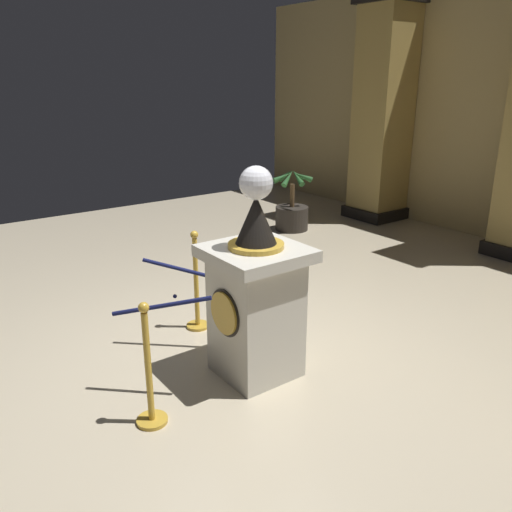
{
  "coord_description": "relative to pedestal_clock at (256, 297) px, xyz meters",
  "views": [
    {
      "loc": [
        3.6,
        -2.53,
        2.5
      ],
      "look_at": [
        0.3,
        -0.11,
        1.1
      ],
      "focal_mm": 36.59,
      "sensor_mm": 36.0,
      "label": 1
    }
  ],
  "objects": [
    {
      "name": "pedestal_clock",
      "position": [
        0.0,
        0.0,
        0.0
      ],
      "size": [
        0.78,
        0.78,
        1.85
      ],
      "color": "beige",
      "rests_on": "ground_plane"
    },
    {
      "name": "velvet_rope",
      "position": [
        -0.48,
        -0.52,
        0.06
      ],
      "size": [
        1.18,
        1.18,
        0.22
      ],
      "color": "#141947"
    },
    {
      "name": "ground_plane",
      "position": [
        -0.3,
        0.11,
        -0.73
      ],
      "size": [
        12.83,
        12.83,
        0.0
      ],
      "primitive_type": "plane",
      "color": "beige"
    },
    {
      "name": "stanchion_near",
      "position": [
        -1.07,
        0.03,
        -0.36
      ],
      "size": [
        0.24,
        0.24,
        1.06
      ],
      "color": "gold",
      "rests_on": "ground_plane"
    },
    {
      "name": "column_left",
      "position": [
        -3.09,
        5.07,
        1.17
      ],
      "size": [
        0.95,
        0.95,
        3.83
      ],
      "color": "black",
      "rests_on": "ground_plane"
    },
    {
      "name": "stanchion_far",
      "position": [
        0.12,
        -1.07,
        -0.38
      ],
      "size": [
        0.24,
        0.24,
        1.0
      ],
      "color": "gold",
      "rests_on": "ground_plane"
    },
    {
      "name": "potted_palm_left",
      "position": [
        -3.37,
        3.24,
        -0.42
      ],
      "size": [
        0.68,
        0.65,
        1.08
      ],
      "color": "#2D2823",
      "rests_on": "ground_plane"
    }
  ]
}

